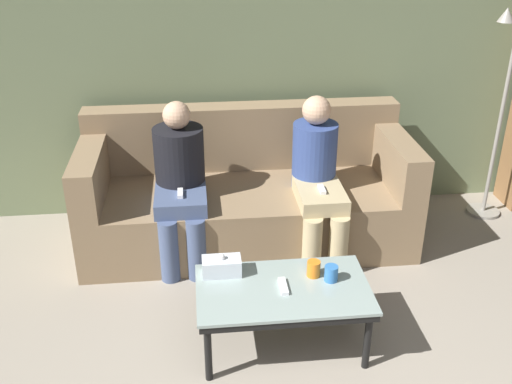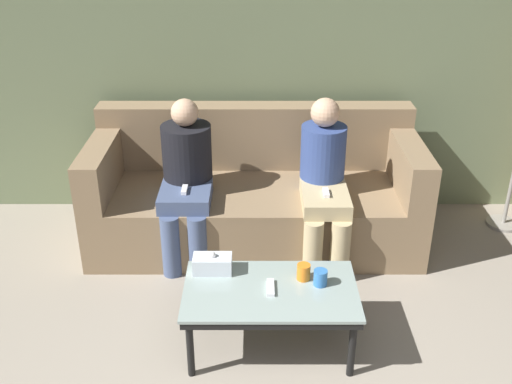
% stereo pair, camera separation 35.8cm
% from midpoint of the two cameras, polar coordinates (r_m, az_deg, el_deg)
% --- Properties ---
extents(wall_back, '(12.00, 0.06, 2.60)m').
position_cam_midpoint_polar(wall_back, '(4.58, 2.33, 13.51)').
color(wall_back, '#707F5B').
rests_on(wall_back, ground_plane).
extents(couch, '(2.34, 0.94, 0.93)m').
position_cam_midpoint_polar(couch, '(4.41, 2.34, -0.39)').
color(couch, '#897051').
rests_on(couch, ground_plane).
extents(coffee_table, '(0.95, 0.56, 0.40)m').
position_cam_midpoint_polar(coffee_table, '(3.34, 4.61, -9.88)').
color(coffee_table, '#8C9E99').
rests_on(coffee_table, ground_plane).
extents(cup_near_left, '(0.08, 0.08, 0.09)m').
position_cam_midpoint_polar(cup_near_left, '(3.38, 7.72, -7.65)').
color(cup_near_left, orange).
rests_on(cup_near_left, coffee_table).
extents(cup_near_right, '(0.08, 0.08, 0.09)m').
position_cam_midpoint_polar(cup_near_right, '(3.35, 9.34, -8.16)').
color(cup_near_right, '#3372BF').
rests_on(cup_near_right, coffee_table).
extents(tissue_box, '(0.22, 0.12, 0.13)m').
position_cam_midpoint_polar(tissue_box, '(3.41, -1.06, -6.94)').
color(tissue_box, silver).
rests_on(tissue_box, coffee_table).
extents(game_remote, '(0.04, 0.15, 0.02)m').
position_cam_midpoint_polar(game_remote, '(3.31, 4.64, -9.15)').
color(game_remote, white).
rests_on(game_remote, coffee_table).
extents(seated_person_left_end, '(0.34, 0.64, 1.11)m').
position_cam_midpoint_polar(seated_person_left_end, '(4.11, -4.07, 1.60)').
color(seated_person_left_end, '#47567A').
rests_on(seated_person_left_end, ground_plane).
extents(seated_person_mid_left, '(0.31, 0.69, 1.12)m').
position_cam_midpoint_polar(seated_person_mid_left, '(4.12, 9.08, 1.31)').
color(seated_person_mid_left, tan).
rests_on(seated_person_mid_left, ground_plane).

